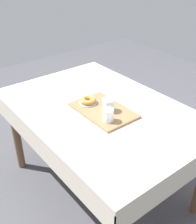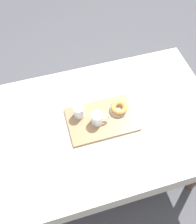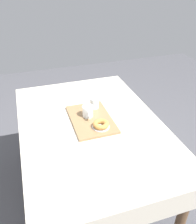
{
  "view_description": "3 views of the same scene",
  "coord_description": "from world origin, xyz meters",
  "px_view_note": "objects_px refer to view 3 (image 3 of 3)",
  "views": [
    {
      "loc": [
        -1.3,
        1.04,
        1.74
      ],
      "look_at": [
        -0.06,
        0.07,
        0.78
      ],
      "focal_mm": 44.76,
      "sensor_mm": 36.0,
      "label": 1
    },
    {
      "loc": [
        -0.3,
        -0.77,
        2.12
      ],
      "look_at": [
        -0.06,
        0.07,
        0.78
      ],
      "focal_mm": 39.13,
      "sensor_mm": 36.0,
      "label": 2
    },
    {
      "loc": [
        1.35,
        -0.39,
        1.75
      ],
      "look_at": [
        -0.04,
        0.06,
        0.82
      ],
      "focal_mm": 38.51,
      "sensor_mm": 36.0,
      "label": 3
    }
  ],
  "objects_px": {
    "water_glass_near": "(94,103)",
    "donut_plate_left": "(101,127)",
    "serving_tray": "(91,119)",
    "sugar_donut_left": "(101,124)",
    "tea_mug_left": "(88,112)",
    "dining_table": "(91,135)"
  },
  "relations": [
    {
      "from": "donut_plate_left",
      "to": "sugar_donut_left",
      "type": "bearing_deg",
      "value": 135.0
    },
    {
      "from": "serving_tray",
      "to": "tea_mug_left",
      "type": "relative_size",
      "value": 3.72
    },
    {
      "from": "dining_table",
      "to": "serving_tray",
      "type": "distance_m",
      "value": 0.12
    },
    {
      "from": "water_glass_near",
      "to": "donut_plate_left",
      "type": "bearing_deg",
      "value": -7.53
    },
    {
      "from": "serving_tray",
      "to": "water_glass_near",
      "type": "distance_m",
      "value": 0.15
    },
    {
      "from": "tea_mug_left",
      "to": "water_glass_near",
      "type": "height_order",
      "value": "same"
    },
    {
      "from": "serving_tray",
      "to": "sugar_donut_left",
      "type": "relative_size",
      "value": 3.92
    },
    {
      "from": "serving_tray",
      "to": "donut_plate_left",
      "type": "bearing_deg",
      "value": 13.94
    },
    {
      "from": "tea_mug_left",
      "to": "sugar_donut_left",
      "type": "xyz_separation_m",
      "value": [
        0.16,
        0.04,
        -0.02
      ]
    },
    {
      "from": "water_glass_near",
      "to": "donut_plate_left",
      "type": "height_order",
      "value": "water_glass_near"
    },
    {
      "from": "serving_tray",
      "to": "sugar_donut_left",
      "type": "bearing_deg",
      "value": 13.94
    },
    {
      "from": "dining_table",
      "to": "serving_tray",
      "type": "bearing_deg",
      "value": 163.29
    },
    {
      "from": "water_glass_near",
      "to": "sugar_donut_left",
      "type": "distance_m",
      "value": 0.26
    },
    {
      "from": "dining_table",
      "to": "water_glass_near",
      "type": "distance_m",
      "value": 0.25
    },
    {
      "from": "water_glass_near",
      "to": "serving_tray",
      "type": "bearing_deg",
      "value": -26.77
    },
    {
      "from": "sugar_donut_left",
      "to": "tea_mug_left",
      "type": "bearing_deg",
      "value": -164.6
    },
    {
      "from": "water_glass_near",
      "to": "donut_plate_left",
      "type": "xyz_separation_m",
      "value": [
        0.26,
        -0.03,
        -0.03
      ]
    },
    {
      "from": "tea_mug_left",
      "to": "dining_table",
      "type": "bearing_deg",
      "value": -1.51
    },
    {
      "from": "dining_table",
      "to": "donut_plate_left",
      "type": "xyz_separation_m",
      "value": [
        0.08,
        0.05,
        0.12
      ]
    },
    {
      "from": "water_glass_near",
      "to": "sugar_donut_left",
      "type": "xyz_separation_m",
      "value": [
        0.26,
        -0.03,
        -0.01
      ]
    },
    {
      "from": "sugar_donut_left",
      "to": "donut_plate_left",
      "type": "bearing_deg",
      "value": -45.0
    },
    {
      "from": "serving_tray",
      "to": "water_glass_near",
      "type": "height_order",
      "value": "water_glass_near"
    }
  ]
}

